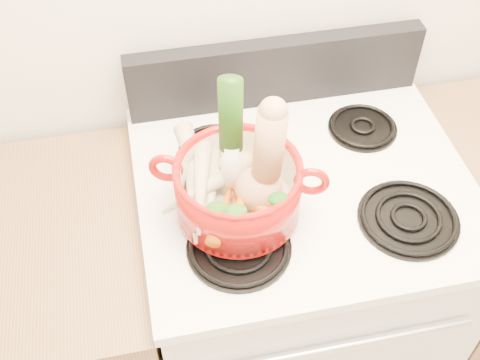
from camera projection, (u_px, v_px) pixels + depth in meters
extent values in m
cube|color=silver|center=(292.00, 292.00, 1.77)|extent=(0.76, 0.65, 0.92)
cube|color=white|center=(304.00, 185.00, 1.41)|extent=(0.78, 0.67, 0.03)
cube|color=black|center=(276.00, 71.00, 1.53)|extent=(0.76, 0.05, 0.18)
cylinder|color=silver|center=(341.00, 346.00, 1.31)|extent=(0.60, 0.02, 0.02)
cylinder|color=black|center=(239.00, 246.00, 1.27)|extent=(0.22, 0.22, 0.02)
cylinder|color=black|center=(409.00, 218.00, 1.32)|extent=(0.22, 0.22, 0.02)
cylinder|color=black|center=(214.00, 148.00, 1.46)|extent=(0.17, 0.17, 0.02)
cylinder|color=black|center=(363.00, 126.00, 1.51)|extent=(0.17, 0.17, 0.02)
cylinder|color=#9C0E0A|center=(238.00, 189.00, 1.27)|extent=(0.34, 0.34, 0.13)
torus|color=#9C0E0A|center=(166.00, 168.00, 1.25)|extent=(0.08, 0.04, 0.07)
torus|color=#9C0E0A|center=(312.00, 181.00, 1.23)|extent=(0.08, 0.04, 0.07)
cylinder|color=white|center=(231.00, 139.00, 1.20)|extent=(0.06, 0.07, 0.32)
ellipsoid|color=#D0B380|center=(234.00, 163.00, 1.35)|extent=(0.09, 0.07, 0.04)
cone|color=beige|center=(210.00, 188.00, 1.29)|extent=(0.09, 0.24, 0.06)
cone|color=beige|center=(194.00, 203.00, 1.26)|extent=(0.06, 0.20, 0.06)
cone|color=beige|center=(219.00, 177.00, 1.31)|extent=(0.12, 0.18, 0.06)
cone|color=beige|center=(204.00, 187.00, 1.27)|extent=(0.21, 0.12, 0.06)
cone|color=beige|center=(194.00, 167.00, 1.30)|extent=(0.06, 0.24, 0.07)
cone|color=beige|center=(201.00, 183.00, 1.26)|extent=(0.10, 0.25, 0.07)
cone|color=#DC570B|center=(234.00, 217.00, 1.25)|extent=(0.06, 0.15, 0.04)
cone|color=#CC560A|center=(222.00, 214.00, 1.24)|extent=(0.10, 0.15, 0.05)
cone|color=orange|center=(249.00, 201.00, 1.26)|extent=(0.12, 0.16, 0.05)
cone|color=#D9640A|center=(240.00, 208.00, 1.24)|extent=(0.07, 0.15, 0.04)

